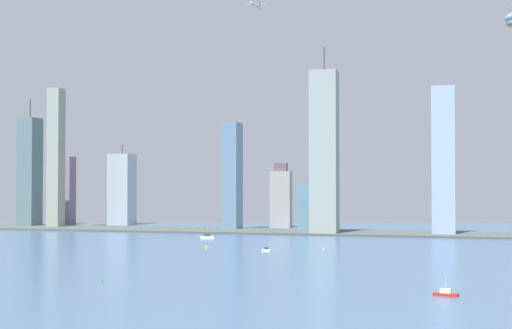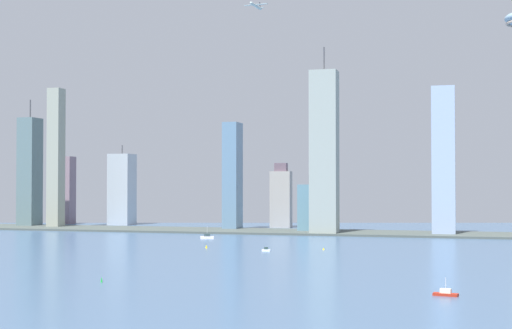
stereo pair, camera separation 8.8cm
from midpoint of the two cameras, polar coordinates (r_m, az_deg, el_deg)
waterfront_pier at (r=809.28m, az=0.78°, el=-5.00°), size 832.72×79.82×2.09m
skyscraper_0 at (r=779.64m, az=13.79°, el=0.26°), size 22.56×21.24×147.68m
skyscraper_1 at (r=1034.72m, az=-16.62°, el=-1.28°), size 19.75×13.90×135.37m
skyscraper_2 at (r=1011.86m, az=-14.10°, el=-1.85°), size 25.45×17.31×109.27m
skyscraper_3 at (r=947.77m, az=-16.48°, el=-0.56°), size 20.60×24.74×151.24m
skyscraper_4 at (r=967.41m, az=-9.94°, el=-1.84°), size 27.64×27.41×99.10m
skyscraper_5 at (r=847.79m, az=-1.76°, el=-0.88°), size 16.46×25.86×118.94m
skyscraper_6 at (r=773.28m, az=5.10°, el=0.89°), size 27.27×22.31×189.42m
skyscraper_7 at (r=895.20m, az=1.88°, el=-2.49°), size 24.08×14.31×75.33m
skyscraper_8 at (r=811.88m, az=4.00°, el=-3.27°), size 21.36×23.37×61.06m
skyscraper_9 at (r=913.34m, az=-14.67°, el=0.46°), size 15.12×16.23×161.40m
boat_3 at (r=717.95m, az=-3.66°, el=-5.40°), size 13.34×8.51×11.44m
boat_4 at (r=367.96m, az=13.94°, el=-9.29°), size 11.86×6.18×8.56m
boat_5 at (r=585.77m, az=0.76°, el=-6.37°), size 6.50×2.79×3.21m
channel_buoy_0 at (r=601.25m, az=5.05°, el=-6.26°), size 1.67×1.67×1.75m
channel_buoy_1 at (r=615.01m, az=-3.71°, el=-6.10°), size 1.80×1.80×2.81m
channel_buoy_2 at (r=413.45m, az=-11.41°, el=-8.39°), size 1.09×1.09×2.81m
airplane at (r=863.52m, az=-0.02°, el=11.75°), size 27.03×30.22×8.13m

